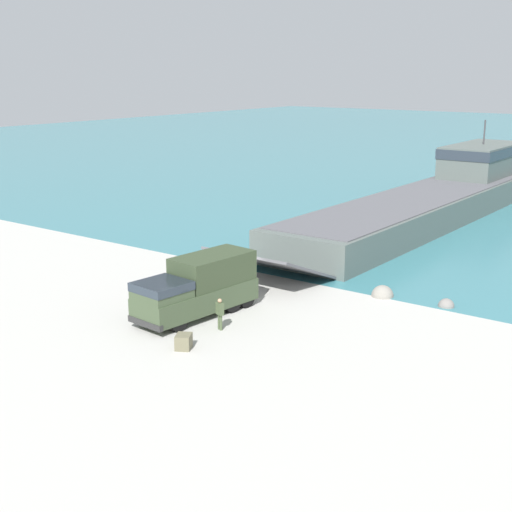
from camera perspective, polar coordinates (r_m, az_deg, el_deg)
The scene contains 8 objects.
ground_plane at distance 40.87m, azimuth -1.63°, elevation -3.37°, with size 240.00×240.00×0.00m, color #B7B5AD.
landing_craft at distance 65.91m, azimuth 14.47°, elevation 4.85°, with size 7.32×45.55×7.84m.
military_truck at distance 37.69m, azimuth -4.69°, elevation -2.47°, with size 3.10×7.39×3.12m.
soldier_on_ramp at distance 35.72m, azimuth -2.91°, elevation -4.49°, with size 0.49×0.37×1.64m.
mooring_bollard at distance 46.36m, azimuth -2.12°, elevation -0.68°, with size 0.34×0.34×0.71m.
cargo_crate at distance 33.71m, azimuth -5.81°, elevation -6.83°, with size 0.70×0.84×0.70m, color #6B664C.
shoreline_rock_a at distance 40.78m, azimuth 14.97°, elevation -3.92°, with size 0.90×0.90×0.90m, color gray.
shoreline_rock_b at distance 41.80m, azimuth 10.08°, elevation -3.18°, with size 1.29×1.29×1.29m, color gray.
Camera 1 is at (24.06, -30.51, 12.68)m, focal length 50.00 mm.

